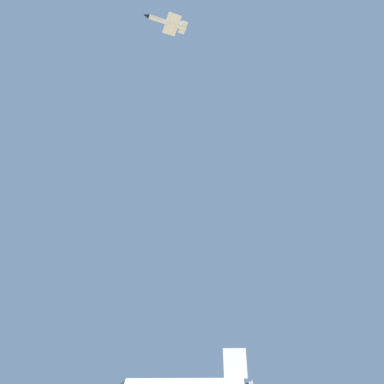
% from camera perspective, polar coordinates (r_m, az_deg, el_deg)
% --- Properties ---
extents(chase_jet_right_wing, '(13.92, 11.48, 4.00)m').
position_cam_1_polar(chase_jet_right_wing, '(132.59, -3.97, 25.61)').
color(chase_jet_right_wing, silver).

